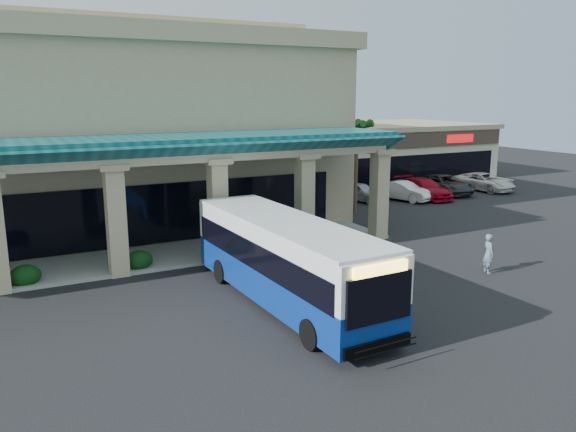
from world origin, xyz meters
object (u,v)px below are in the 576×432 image
pedestrian (489,253)px  car_red (424,188)px  car_extra (483,182)px  car_white (403,191)px  car_gray (445,184)px  car_silver (359,192)px  transit_bus (286,262)px

pedestrian → car_red: (9.54, 15.03, -0.13)m
pedestrian → car_extra: (16.12, 15.47, -0.16)m
car_white → car_gray: bearing=-9.0°
pedestrian → car_extra: bearing=-27.3°
car_silver → car_red: size_ratio=0.81×
car_red → car_gray: car_red is taller
car_red → car_gray: bearing=14.3°
car_white → car_red: 1.90m
car_white → car_extra: car_extra is taller
transit_bus → car_white: (17.01, 14.18, -0.88)m
transit_bus → car_red: size_ratio=2.24×
car_silver → car_extra: 11.51m
car_silver → car_red: (4.91, -1.21, 0.04)m
transit_bus → car_silver: (13.99, 15.41, -0.88)m
car_gray → car_red: bearing=-159.3°
car_gray → car_white: bearing=-165.2°
car_silver → pedestrian: bearing=-130.8°
car_silver → car_red: car_red is taller
car_silver → car_gray: size_ratio=0.78×
car_gray → car_extra: (3.78, -0.35, -0.03)m
transit_bus → car_silver: size_ratio=2.78×
car_white → pedestrian: bearing=-135.9°
transit_bus → car_red: (18.91, 14.20, -0.84)m
car_silver → car_extra: (11.48, -0.77, 0.01)m
car_white → car_silver: bearing=138.9°
pedestrian → car_white: bearing=-8.2°
car_white → car_red: bearing=-18.1°
transit_bus → car_gray: (21.70, 14.99, -0.85)m
car_red → car_silver: bearing=164.8°
car_white → car_gray: size_ratio=0.80×
car_silver → car_white: (3.01, -1.23, -0.00)m
car_white → car_extra: bearing=-15.8°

